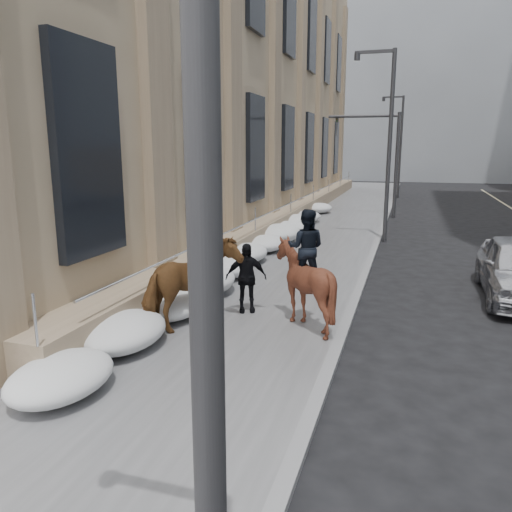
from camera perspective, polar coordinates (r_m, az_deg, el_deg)
The scene contains 14 objects.
ground at distance 9.97m, azimuth -7.40°, elevation -11.91°, with size 140.00×140.00×0.00m, color black.
sidewalk at distance 19.07m, azimuth 5.08°, elevation 0.15°, with size 5.00×80.00×0.12m, color #525254.
curb at distance 18.72m, azimuth 12.95°, elevation -0.36°, with size 0.24×80.00×0.12m, color slate.
limestone_building at distance 30.02m, azimuth -0.82°, elevation 21.61°, with size 6.10×44.00×18.00m.
bg_building_mid at distance 68.95m, azimuth 18.21°, elevation 20.06°, with size 30.00×12.00×28.00m, color slate.
bg_building_far at distance 81.06m, azimuth 10.54°, elevation 16.36°, with size 24.00×12.00×20.00m, color gray.
streetlight_near at distance 2.55m, azimuth -10.00°, elevation 23.44°, with size 1.71×0.24×8.00m.
streetlight_mid at distance 22.27m, azimuth 14.66°, elevation 13.26°, with size 1.71×0.24×8.00m.
streetlight_far at distance 42.26m, azimuth 16.01°, elevation 12.58°, with size 1.71×0.24×8.00m.
traffic_signal at distance 30.29m, azimuth 14.07°, elevation 11.86°, with size 4.10×0.22×6.00m.
snow_bank at distance 17.55m, azimuth -0.74°, elevation 0.49°, with size 1.70×18.10×0.76m.
mounted_horse_left at distance 11.12m, azimuth -7.30°, elevation -2.91°, with size 1.93×2.56×2.65m.
mounted_horse_right at distance 11.19m, azimuth 5.53°, elevation -2.58°, with size 1.69×1.87×2.63m.
pedestrian at distance 12.13m, azimuth -1.15°, elevation -2.49°, with size 1.00×0.42×1.71m, color black.
Camera 1 is at (3.85, -8.24, 4.08)m, focal length 35.00 mm.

